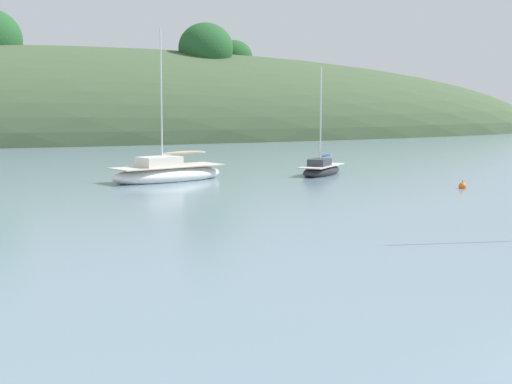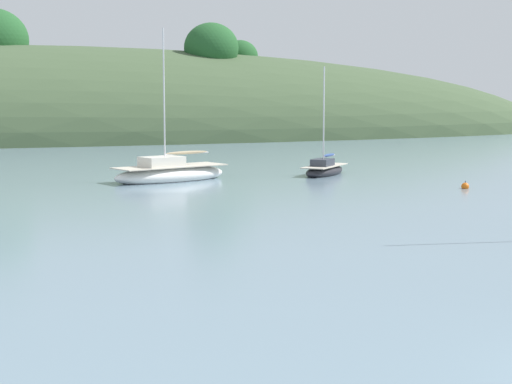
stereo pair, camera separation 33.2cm
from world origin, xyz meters
TOP-DOWN VIEW (x-y plane):
  - far_shoreline_hill at (-0.01, 90.92)m, footprint 150.00×36.00m
  - sailboat_black_sloop at (11.20, 36.67)m, footprint 4.96×4.85m
  - sailboat_navy_dinghy at (0.56, 36.62)m, footprint 8.18×4.90m
  - mooring_buoy_channel at (15.18, 26.60)m, footprint 0.44×0.44m

SIDE VIEW (x-z plane):
  - far_shoreline_hill at x=-0.01m, z-range -13.70..13.90m
  - mooring_buoy_channel at x=15.18m, z-range -0.15..0.39m
  - sailboat_black_sloop at x=11.20m, z-range -3.33..4.02m
  - sailboat_navy_dinghy at x=0.56m, z-range -4.34..5.26m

